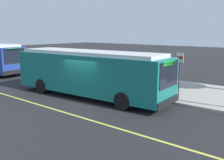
% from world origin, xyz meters
% --- Properties ---
extents(ground_plane, '(120.00, 120.00, 0.00)m').
position_xyz_m(ground_plane, '(0.00, 0.00, 0.00)').
color(ground_plane, '#232326').
extents(sidewalk_curb, '(44.00, 6.40, 0.15)m').
position_xyz_m(sidewalk_curb, '(0.00, 6.00, 0.07)').
color(sidewalk_curb, '#A8A399').
rests_on(sidewalk_curb, ground_plane).
extents(lane_stripe_center, '(36.00, 0.14, 0.01)m').
position_xyz_m(lane_stripe_center, '(0.00, -2.20, 0.00)').
color(lane_stripe_center, '#E0D64C').
rests_on(lane_stripe_center, ground_plane).
extents(transit_bus_main, '(11.02, 3.25, 2.95)m').
position_xyz_m(transit_bus_main, '(-0.48, 1.01, 1.62)').
color(transit_bus_main, '#146B66').
rests_on(transit_bus_main, ground_plane).
extents(bus_shelter, '(2.90, 1.60, 2.48)m').
position_xyz_m(bus_shelter, '(1.07, 5.44, 1.92)').
color(bus_shelter, '#333338').
rests_on(bus_shelter, sidewalk_curb).
extents(waiting_bench, '(1.60, 0.48, 0.95)m').
position_xyz_m(waiting_bench, '(1.06, 5.30, 0.63)').
color(waiting_bench, brown).
rests_on(waiting_bench, sidewalk_curb).
extents(route_sign_post, '(0.44, 0.08, 2.80)m').
position_xyz_m(route_sign_post, '(4.46, 3.53, 1.96)').
color(route_sign_post, '#333338').
rests_on(route_sign_post, sidewalk_curb).
extents(pedestrian_commuter, '(0.24, 0.40, 1.69)m').
position_xyz_m(pedestrian_commuter, '(1.65, 4.77, 1.12)').
color(pedestrian_commuter, '#282D47').
rests_on(pedestrian_commuter, sidewalk_curb).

